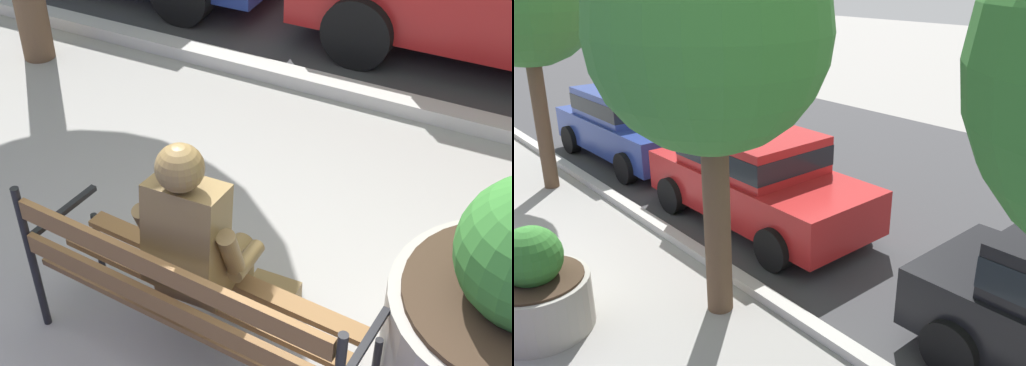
# 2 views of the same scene
# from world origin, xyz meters

# --- Properties ---
(curb_stone) EXTENTS (60.00, 0.20, 0.12)m
(curb_stone) POSITION_xyz_m (0.00, 2.90, 0.06)
(curb_stone) COLOR #B2AFA8
(curb_stone) RESTS_ON ground
(park_bench) EXTENTS (1.83, 0.65, 0.95)m
(park_bench) POSITION_xyz_m (-0.18, -0.08, 0.54)
(park_bench) COLOR brown
(park_bench) RESTS_ON ground
(bronze_statue_seated) EXTENTS (0.62, 0.78, 1.37)m
(bronze_statue_seated) POSITION_xyz_m (-0.19, 0.13, 0.67)
(bronze_statue_seated) COLOR brown
(bronze_statue_seated) RESTS_ON ground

